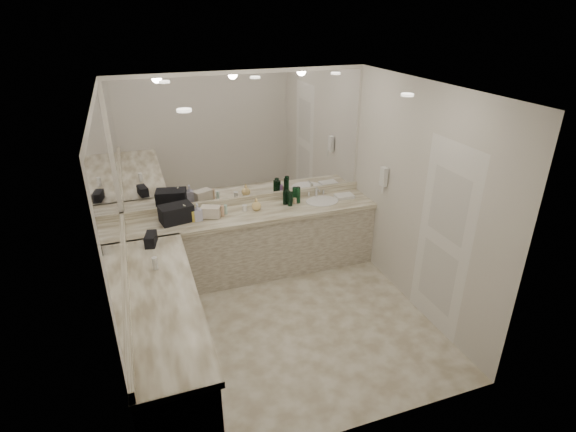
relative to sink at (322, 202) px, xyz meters
name	(u,v)px	position (x,y,z in m)	size (l,w,h in m)	color
floor	(285,324)	(-0.95, -1.20, -0.90)	(3.20, 3.20, 0.00)	beige
ceiling	(284,90)	(-0.95, -1.20, 1.71)	(3.20, 3.20, 0.00)	white
wall_back	(247,174)	(-0.95, 0.30, 0.41)	(3.20, 0.02, 2.60)	silver
wall_left	(118,247)	(-2.55, -1.20, 0.41)	(0.02, 3.00, 2.60)	silver
wall_right	(419,201)	(0.65, -1.20, 0.41)	(0.02, 3.00, 2.60)	silver
vanity_back_base	(255,244)	(-0.95, 0.00, -0.48)	(3.20, 0.60, 0.84)	beige
vanity_back_top	(254,214)	(-0.95, -0.01, -0.03)	(3.20, 0.64, 0.06)	silver
vanity_left_base	(166,338)	(-2.25, -1.50, -0.48)	(0.60, 2.40, 0.84)	beige
vanity_left_top	(162,298)	(-2.24, -1.50, -0.03)	(0.64, 2.42, 0.06)	silver
backsplash_back	(248,200)	(-0.95, 0.28, 0.05)	(3.20, 0.04, 0.10)	silver
backsplash_left	(126,279)	(-2.53, -1.20, 0.05)	(0.04, 3.00, 0.10)	silver
mirror_back	(245,139)	(-0.95, 0.29, 0.88)	(3.12, 0.01, 1.55)	white
mirror_left	(110,199)	(-2.54, -1.20, 0.88)	(0.01, 2.92, 1.55)	white
sink	(322,202)	(0.00, 0.00, 0.00)	(0.44, 0.44, 0.03)	white
faucet	(316,191)	(0.00, 0.21, 0.07)	(0.24, 0.16, 0.14)	silver
wall_phone	(384,177)	(0.61, -0.50, 0.46)	(0.06, 0.10, 0.24)	white
door	(443,240)	(0.64, -1.70, 0.16)	(0.02, 0.82, 2.10)	white
black_toiletry_bag	(176,213)	(-1.91, 0.03, 0.12)	(0.39, 0.24, 0.22)	black
black_bag_spill	(151,239)	(-2.25, -0.47, 0.07)	(0.11, 0.24, 0.13)	black
cream_cosmetic_case	(211,212)	(-1.50, 0.00, 0.07)	(0.23, 0.14, 0.13)	beige
hand_towel	(344,196)	(0.34, 0.02, 0.03)	(0.25, 0.17, 0.04)	white
lotion_left	(155,264)	(-2.25, -1.02, 0.07)	(0.06, 0.06, 0.13)	white
soap_bottle_a	(185,213)	(-1.82, -0.01, 0.12)	(0.09, 0.09, 0.22)	beige
soap_bottle_b	(198,212)	(-1.66, -0.03, 0.11)	(0.10, 0.10, 0.22)	silver
soap_bottle_c	(256,204)	(-0.91, 0.03, 0.08)	(0.12, 0.12, 0.16)	#F4D07F
green_bottle_0	(298,195)	(-0.32, 0.07, 0.11)	(0.06, 0.06, 0.22)	#114423
green_bottle_1	(290,199)	(-0.45, 0.01, 0.10)	(0.06, 0.06, 0.19)	#114423
green_bottle_2	(295,195)	(-0.35, 0.11, 0.11)	(0.06, 0.06, 0.21)	#114423
green_bottle_3	(285,197)	(-0.50, 0.08, 0.10)	(0.06, 0.06, 0.19)	#114423
green_bottle_4	(287,197)	(-0.46, 0.10, 0.10)	(0.07, 0.07, 0.18)	#114423
amenity_bottle_0	(245,208)	(-1.06, 0.05, 0.04)	(0.06, 0.06, 0.08)	white
amenity_bottle_1	(289,198)	(-0.43, 0.11, 0.07)	(0.05, 0.05, 0.12)	#9966B2
amenity_bottle_2	(226,209)	(-1.30, 0.05, 0.06)	(0.04, 0.04, 0.12)	silver
amenity_bottle_3	(194,216)	(-1.72, -0.05, 0.07)	(0.06, 0.06, 0.14)	#F2D84C
amenity_bottle_4	(223,211)	(-1.35, -0.01, 0.07)	(0.04, 0.04, 0.14)	#E0B28C
amenity_bottle_5	(295,201)	(-0.37, 0.06, 0.04)	(0.05, 0.05, 0.07)	#E0B28C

